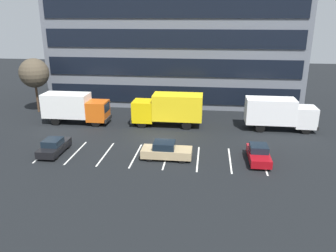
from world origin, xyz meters
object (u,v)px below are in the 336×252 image
object	(u,v)px
box_truck_white	(279,113)
sedan_maroon	(259,154)
box_truck_orange	(75,107)
sedan_black	(54,146)
bare_tree	(34,73)
box_truck_yellow_all	(169,108)
sedan_tan	(166,151)

from	to	relation	value
box_truck_white	sedan_maroon	bearing A→B (deg)	-109.93
box_truck_orange	sedan_black	size ratio (longest dim) A/B	1.88
sedan_maroon	bare_tree	bearing A→B (deg)	154.57
box_truck_yellow_all	box_truck_white	size ratio (longest dim) A/B	1.05
box_truck_yellow_all	bare_tree	size ratio (longest dim) A/B	1.15
sedan_black	bare_tree	xyz separation A→B (m)	(-8.14, 13.00, 4.37)
sedan_maroon	sedan_black	xyz separation A→B (m)	(-18.23, -0.46, -0.01)
box_truck_yellow_all	box_truck_orange	xyz separation A→B (m)	(-10.88, -0.34, -0.10)
sedan_tan	bare_tree	size ratio (longest dim) A/B	0.63
box_truck_orange	sedan_maroon	world-z (taller)	box_truck_orange
sedan_black	bare_tree	bearing A→B (deg)	122.06
box_truck_orange	sedan_black	distance (m)	9.14
sedan_tan	sedan_black	distance (m)	10.28
box_truck_white	bare_tree	xyz separation A→B (m)	(-29.58, 3.72, 3.08)
sedan_black	bare_tree	distance (m)	15.95
box_truck_orange	sedan_maroon	xyz separation A→B (m)	(19.71, -8.47, -1.28)
box_truck_white	box_truck_orange	xyz separation A→B (m)	(-22.91, -0.36, -0.00)
box_truck_yellow_all	box_truck_orange	world-z (taller)	box_truck_yellow_all
box_truck_white	sedan_maroon	size ratio (longest dim) A/B	1.87
box_truck_white	bare_tree	distance (m)	29.97
box_truck_yellow_all	sedan_tan	xyz separation A→B (m)	(0.88, -9.19, -1.33)
box_truck_white	bare_tree	bearing A→B (deg)	172.83
sedan_maroon	sedan_black	distance (m)	18.24
box_truck_yellow_all	box_truck_white	bearing A→B (deg)	0.08
sedan_black	sedan_tan	bearing A→B (deg)	0.43
bare_tree	sedan_maroon	bearing A→B (deg)	-25.43
box_truck_white	sedan_black	xyz separation A→B (m)	(-21.43, -9.28, -1.29)
box_truck_white	sedan_black	size ratio (longest dim) A/B	1.88
box_truck_white	box_truck_orange	bearing A→B (deg)	-179.11
box_truck_orange	box_truck_white	bearing A→B (deg)	0.89
box_truck_white	box_truck_orange	world-z (taller)	box_truck_white
box_truck_yellow_all	sedan_black	xyz separation A→B (m)	(-9.40, -9.27, -1.39)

